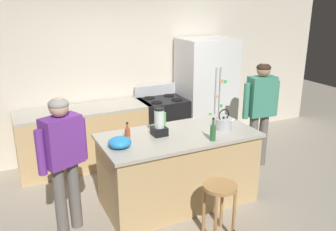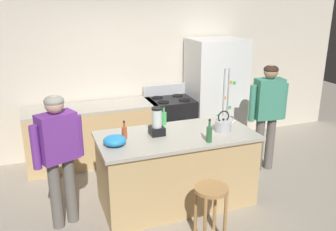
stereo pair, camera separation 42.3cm
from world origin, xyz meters
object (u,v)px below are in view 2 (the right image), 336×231
stove_range (171,125)px  mixing_bowl (115,140)px  tea_kettle (223,125)px  refrigerator (215,94)px  person_by_island_left (59,149)px  blender_appliance (157,123)px  bottle_olive_oil (209,134)px  kitchen_island (176,168)px  bar_stool (211,199)px  person_by_sink_right (268,108)px  bottle_cooking_sauce (124,132)px  bottle_soda (164,118)px

stove_range → mixing_bowl: stove_range is taller
tea_kettle → mixing_bowl: bearing=179.2°
stove_range → mixing_bowl: bearing=-128.5°
refrigerator → person_by_island_left: bearing=-150.7°
refrigerator → blender_appliance: (-1.53, -1.43, 0.13)m
blender_appliance → bottle_olive_oil: (0.49, -0.42, -0.04)m
person_by_island_left → tea_kettle: 1.97m
kitchen_island → bar_stool: kitchen_island is taller
stove_range → mixing_bowl: 2.11m
person_by_sink_right → bottle_cooking_sauce: (-2.21, -0.31, 0.03)m
blender_appliance → bottle_olive_oil: blender_appliance is taller
refrigerator → bottle_soda: 1.74m
refrigerator → bottle_cooking_sauce: (-1.93, -1.40, 0.06)m
person_by_sink_right → mixing_bowl: (-2.36, -0.48, 0.01)m
stove_range → tea_kettle: tea_kettle is taller
blender_appliance → stove_range: bearing=63.5°
refrigerator → bar_stool: 2.68m
kitchen_island → tea_kettle: bearing=-9.1°
person_by_island_left → tea_kettle: (1.97, -0.08, 0.06)m
person_by_island_left → person_by_sink_right: size_ratio=0.96×
kitchen_island → blender_appliance: bearing=162.3°
kitchen_island → refrigerator: bearing=49.0°
bar_stool → refrigerator: bearing=62.0°
kitchen_island → person_by_sink_right: person_by_sink_right is taller
stove_range → bottle_cooking_sauce: (-1.12, -1.43, 0.53)m
person_by_island_left → bar_stool: size_ratio=2.46×
person_by_sink_right → bottle_soda: person_by_sink_right is taller
kitchen_island → person_by_sink_right: size_ratio=1.19×
mixing_bowl → tea_kettle: bearing=-0.8°
refrigerator → blender_appliance: refrigerator is taller
bottle_cooking_sauce → blender_appliance: bearing=-3.2°
kitchen_island → bottle_olive_oil: size_ratio=6.96×
person_by_sink_right → bar_stool: (-1.52, -1.24, -0.48)m
tea_kettle → bottle_cooking_sauce: bearing=171.1°
refrigerator → person_by_island_left: refrigerator is taller
kitchen_island → blender_appliance: blender_appliance is taller
person_by_sink_right → mixing_bowl: bearing=-168.6°
refrigerator → person_by_sink_right: size_ratio=1.16×
bar_stool → bottle_cooking_sauce: bearing=126.4°
kitchen_island → bottle_soda: size_ratio=7.51×
bottle_olive_oil → bottle_cooking_sauce: (-0.89, 0.45, -0.02)m
kitchen_island → bottle_cooking_sauce: bottle_cooking_sauce is taller
bar_stool → bottle_cooking_sauce: size_ratio=2.91×
blender_appliance → bottle_cooking_sauce: 0.40m
bottle_olive_oil → person_by_sink_right: bearing=29.6°
bar_stool → bottle_olive_oil: bottle_olive_oil is taller
kitchen_island → blender_appliance: size_ratio=5.59×
bar_stool → tea_kettle: 1.04m
mixing_bowl → tea_kettle: tea_kettle is taller
bottle_olive_oil → tea_kettle: 0.41m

